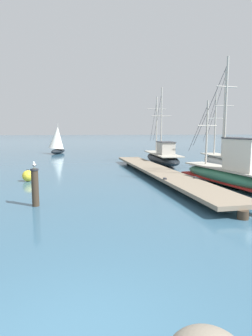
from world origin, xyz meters
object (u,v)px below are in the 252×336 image
(perched_seagull, at_px, (34,165))
(distant_sailboat, at_px, (57,140))
(fishing_boat_1, at_px, (230,172))
(fishing_boat_0, at_px, (225,160))
(mooring_buoy, at_px, (28,176))
(fishing_boat_3, at_px, (162,157))
(mooring_piling, at_px, (35,187))

(perched_seagull, relative_size, distant_sailboat, 0.10)
(fishing_boat_1, bearing_deg, perched_seagull, -166.78)
(fishing_boat_0, bearing_deg, mooring_buoy, -171.79)
(distant_sailboat, bearing_deg, fishing_boat_0, -54.90)
(fishing_boat_1, relative_size, mooring_buoy, 10.61)
(fishing_boat_0, height_order, fishing_boat_1, fishing_boat_0)
(fishing_boat_3, distance_m, perched_seagull, 14.79)
(fishing_boat_0, height_order, distant_sailboat, fishing_boat_0)
(fishing_boat_0, distance_m, fishing_boat_3, 5.41)
(mooring_piling, bearing_deg, mooring_buoy, 101.01)
(fishing_boat_0, relative_size, distant_sailboat, 2.01)
(fishing_boat_0, distance_m, mooring_piling, 14.20)
(fishing_boat_1, relative_size, distant_sailboat, 1.94)
(fishing_boat_1, height_order, perched_seagull, fishing_boat_1)
(distant_sailboat, bearing_deg, mooring_piling, -89.07)
(fishing_boat_3, distance_m, mooring_piling, 14.76)
(distant_sailboat, bearing_deg, mooring_buoy, -91.97)
(fishing_boat_0, relative_size, mooring_piling, 5.42)
(fishing_boat_0, xyz_separation_m, perched_seagull, (-12.07, -7.50, 0.84))
(perched_seagull, height_order, distant_sailboat, distant_sailboat)
(fishing_boat_0, xyz_separation_m, fishing_boat_3, (-3.24, 4.33, -0.08))
(fishing_boat_0, relative_size, mooring_buoy, 11.02)
(fishing_boat_3, height_order, distant_sailboat, fishing_boat_3)
(fishing_boat_3, relative_size, mooring_piling, 5.98)
(distant_sailboat, bearing_deg, fishing_boat_1, -67.20)
(mooring_buoy, height_order, distant_sailboat, distant_sailboat)
(mooring_buoy, bearing_deg, perched_seagull, -78.99)
(fishing_boat_3, distance_m, mooring_buoy, 11.72)
(mooring_piling, bearing_deg, perched_seagull, -76.89)
(fishing_boat_0, xyz_separation_m, mooring_buoy, (-13.16, -1.90, -0.41))
(fishing_boat_1, xyz_separation_m, perched_seagull, (-9.29, -2.18, 0.83))
(mooring_piling, xyz_separation_m, perched_seagull, (0.00, -0.01, 0.82))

